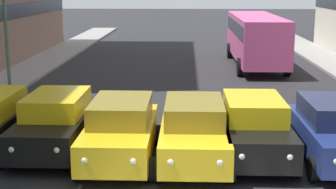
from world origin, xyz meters
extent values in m
cube|color=navy|center=(-4.05, -3.71, 0.72)|extent=(1.80, 4.40, 0.80)
cube|color=#1D2547|center=(-4.05, -3.91, 1.42)|extent=(1.58, 2.46, 0.60)
cylinder|color=black|center=(-3.15, -2.25, 0.32)|extent=(0.22, 0.64, 0.64)
cylinder|color=black|center=(-3.15, -5.16, 0.32)|extent=(0.22, 0.64, 0.64)
sphere|color=white|center=(-3.47, -1.56, 0.80)|extent=(0.18, 0.18, 0.18)
cube|color=black|center=(-1.86, -3.95, 0.72)|extent=(1.80, 4.40, 0.80)
cube|color=yellow|center=(-1.86, -4.15, 1.42)|extent=(1.58, 2.46, 0.60)
cylinder|color=black|center=(-2.76, -2.50, 0.32)|extent=(0.22, 0.64, 0.64)
cylinder|color=black|center=(-0.96, -2.50, 0.32)|extent=(0.22, 0.64, 0.64)
cylinder|color=black|center=(-2.76, -5.40, 0.32)|extent=(0.22, 0.64, 0.64)
cylinder|color=black|center=(-0.96, -5.40, 0.32)|extent=(0.22, 0.64, 0.64)
sphere|color=white|center=(-2.44, -1.80, 0.80)|extent=(0.18, 0.18, 0.18)
sphere|color=white|center=(-1.29, -1.80, 0.80)|extent=(0.18, 0.18, 0.18)
cube|color=gold|center=(-0.16, -3.51, 0.72)|extent=(1.80, 4.40, 0.80)
cube|color=olive|center=(-0.16, -3.71, 1.42)|extent=(1.58, 2.46, 0.60)
cylinder|color=black|center=(-1.06, -2.06, 0.32)|extent=(0.22, 0.64, 0.64)
cylinder|color=black|center=(0.74, -2.06, 0.32)|extent=(0.22, 0.64, 0.64)
cylinder|color=black|center=(-1.06, -4.96, 0.32)|extent=(0.22, 0.64, 0.64)
cylinder|color=black|center=(0.74, -4.96, 0.32)|extent=(0.22, 0.64, 0.64)
sphere|color=white|center=(-0.74, -1.36, 0.80)|extent=(0.18, 0.18, 0.18)
sphere|color=white|center=(0.41, -1.36, 0.80)|extent=(0.18, 0.18, 0.18)
cube|color=gold|center=(1.87, -3.54, 0.72)|extent=(1.80, 4.40, 0.80)
cube|color=olive|center=(1.87, -3.74, 1.42)|extent=(1.58, 2.46, 0.60)
cylinder|color=black|center=(0.97, -2.09, 0.32)|extent=(0.22, 0.64, 0.64)
cylinder|color=black|center=(2.77, -2.09, 0.32)|extent=(0.22, 0.64, 0.64)
cylinder|color=black|center=(0.97, -4.99, 0.32)|extent=(0.22, 0.64, 0.64)
cylinder|color=black|center=(2.77, -4.99, 0.32)|extent=(0.22, 0.64, 0.64)
sphere|color=white|center=(1.29, -1.39, 0.80)|extent=(0.18, 0.18, 0.18)
sphere|color=white|center=(2.45, -1.39, 0.80)|extent=(0.18, 0.18, 0.18)
cube|color=black|center=(3.87, -4.26, 0.72)|extent=(1.80, 4.40, 0.80)
cube|color=yellow|center=(3.87, -4.46, 1.42)|extent=(1.58, 2.46, 0.60)
cylinder|color=black|center=(2.97, -2.81, 0.32)|extent=(0.22, 0.64, 0.64)
cylinder|color=black|center=(4.77, -2.81, 0.32)|extent=(0.22, 0.64, 0.64)
cylinder|color=black|center=(2.97, -5.71, 0.32)|extent=(0.22, 0.64, 0.64)
cylinder|color=black|center=(4.77, -5.71, 0.32)|extent=(0.22, 0.64, 0.64)
sphere|color=white|center=(3.29, -2.11, 0.80)|extent=(0.18, 0.18, 0.18)
sphere|color=white|center=(4.44, -2.11, 0.80)|extent=(0.18, 0.18, 0.18)
cylinder|color=black|center=(5.01, -2.80, 0.32)|extent=(0.22, 0.64, 0.64)
cylinder|color=black|center=(5.01, -5.71, 0.32)|extent=(0.22, 0.64, 0.64)
cube|color=#DB5193|center=(-4.05, -20.62, 1.75)|extent=(2.50, 10.50, 2.50)
cube|color=black|center=(-4.05, -20.62, 2.30)|extent=(2.52, 9.87, 0.80)
cylinder|color=black|center=(-5.30, -16.95, 0.50)|extent=(0.28, 1.00, 1.00)
cylinder|color=black|center=(-2.80, -16.95, 0.50)|extent=(0.28, 1.00, 1.00)
cylinder|color=black|center=(-5.30, -23.77, 0.50)|extent=(0.28, 1.00, 1.00)
cylinder|color=black|center=(-2.80, -23.77, 0.50)|extent=(0.28, 1.00, 1.00)
cylinder|color=#4C6B56|center=(8.28, -12.89, 4.00)|extent=(0.16, 0.16, 7.69)
camera|label=1|loc=(0.06, 9.82, 4.88)|focal=53.94mm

